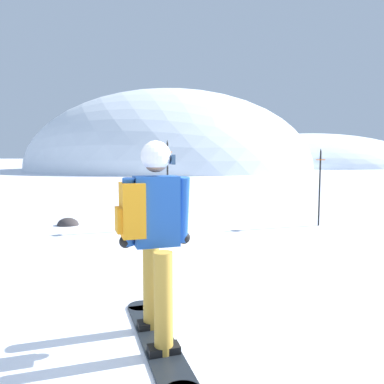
{
  "coord_description": "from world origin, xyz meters",
  "views": [
    {
      "loc": [
        -0.27,
        -3.34,
        1.6
      ],
      "look_at": [
        -0.22,
        2.83,
        1.0
      ],
      "focal_mm": 36.09,
      "sensor_mm": 36.0,
      "label": 1
    }
  ],
  "objects_px": {
    "piste_marker_near": "(320,181)",
    "piste_marker_far": "(168,178)",
    "rock_dark": "(68,225)",
    "snowboarder_main": "(153,237)"
  },
  "relations": [
    {
      "from": "snowboarder_main",
      "to": "rock_dark",
      "type": "height_order",
      "value": "snowboarder_main"
    },
    {
      "from": "piste_marker_near",
      "to": "piste_marker_far",
      "type": "distance_m",
      "value": 3.41
    },
    {
      "from": "piste_marker_far",
      "to": "snowboarder_main",
      "type": "bearing_deg",
      "value": -88.29
    },
    {
      "from": "piste_marker_near",
      "to": "piste_marker_far",
      "type": "xyz_separation_m",
      "value": [
        -3.39,
        -0.37,
        0.09
      ]
    },
    {
      "from": "piste_marker_near",
      "to": "rock_dark",
      "type": "relative_size",
      "value": 3.58
    },
    {
      "from": "snowboarder_main",
      "to": "piste_marker_near",
      "type": "height_order",
      "value": "piste_marker_near"
    },
    {
      "from": "piste_marker_near",
      "to": "rock_dark",
      "type": "bearing_deg",
      "value": 179.19
    },
    {
      "from": "piste_marker_far",
      "to": "rock_dark",
      "type": "distance_m",
      "value": 2.58
    },
    {
      "from": "snowboarder_main",
      "to": "piste_marker_near",
      "type": "relative_size",
      "value": 1.02
    },
    {
      "from": "piste_marker_far",
      "to": "rock_dark",
      "type": "bearing_deg",
      "value": 168.94
    }
  ]
}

